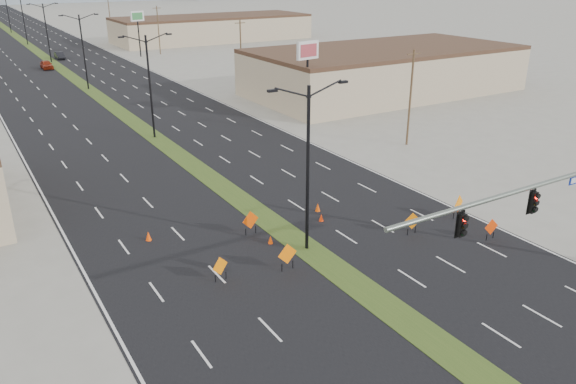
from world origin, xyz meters
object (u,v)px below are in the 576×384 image
construction_sign_1 (287,255)px  cone_2 (318,207)px  streetlight_1 (150,84)px  pole_sign_east_near (308,57)px  streetlight_4 (23,19)px  construction_sign_0 (220,267)px  car_left (46,65)px  cone_3 (148,236)px  car_mid (60,56)px  construction_sign_4 (459,205)px  signal_mast (555,203)px  streetlight_5 (7,11)px  cone_1 (321,218)px  construction_sign_3 (412,222)px  pole_sign_east_far (137,20)px  cone_0 (270,240)px  streetlight_2 (83,50)px  streetlight_0 (308,165)px  construction_sign_5 (491,228)px  construction_sign_2 (251,221)px

construction_sign_1 → cone_2: bearing=41.4°
streetlight_1 → pole_sign_east_near: 16.81m
streetlight_4 → construction_sign_0: 112.95m
car_left → cone_3: size_ratio=6.64×
car_mid → construction_sign_4: size_ratio=2.31×
signal_mast → streetlight_4: (-8.56, 122.00, 0.63)m
pole_sign_east_near → cone_2: bearing=-130.5°
streetlight_5 → cone_1: (3.00, -137.19, -5.15)m
streetlight_5 → cone_2: 135.84m
pole_sign_east_near → construction_sign_3: bearing=-118.8°
cone_1 → construction_sign_3: bearing=-50.4°
signal_mast → cone_3: size_ratio=26.17×
car_left → cone_3: (-5.89, -70.45, -0.39)m
cone_1 → streetlight_5: bearing=91.3°
cone_1 → pole_sign_east_far: size_ratio=0.06×
cone_0 → pole_sign_east_far: bearing=77.8°
construction_sign_4 → construction_sign_1: bearing=160.7°
streetlight_5 → cone_0: size_ratio=18.81×
cone_0 → cone_2: 5.88m
car_mid → construction_sign_4: construction_sign_4 is taller
streetlight_1 → streetlight_2: 28.00m
construction_sign_4 → cone_1: size_ratio=3.16×
cone_2 → streetlight_2: bearing=94.1°
signal_mast → cone_2: signal_mast is taller
cone_1 → pole_sign_east_near: pole_sign_east_near is taller
streetlight_0 → construction_sign_3: bearing=-15.0°
cone_2 → pole_sign_east_near: size_ratio=0.07×
signal_mast → cone_0: size_ratio=30.60×
streetlight_1 → streetlight_4: size_ratio=1.00×
signal_mast → cone_3: signal_mast is taller
pole_sign_east_near → cone_0: bearing=-136.6°
cone_1 → pole_sign_east_near: 27.09m
streetlight_1 → cone_0: bearing=-93.4°
streetlight_0 → streetlight_4: 112.00m
cone_1 → cone_2: size_ratio=0.86×
pole_sign_east_far → construction_sign_3: bearing=-110.1°
construction_sign_5 → cone_1: 10.84m
construction_sign_5 → construction_sign_3: bearing=145.0°
cone_3 → pole_sign_east_near: pole_sign_east_near is taller
streetlight_4 → car_mid: streetlight_4 is taller
construction_sign_3 → construction_sign_4: (4.41, 0.24, 0.11)m
streetlight_2 → streetlight_5: same height
streetlight_5 → car_mid: size_ratio=2.59×
cone_1 → construction_sign_2: bearing=172.1°
cone_2 → streetlight_1: bearing=98.9°
construction_sign_3 → construction_sign_4: bearing=19.7°
streetlight_2 → construction_sign_4: bearing=-78.9°
car_left → construction_sign_5: 82.46m
streetlight_2 → cone_3: size_ratio=16.09×
streetlight_1 → cone_3: size_ratio=16.09×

